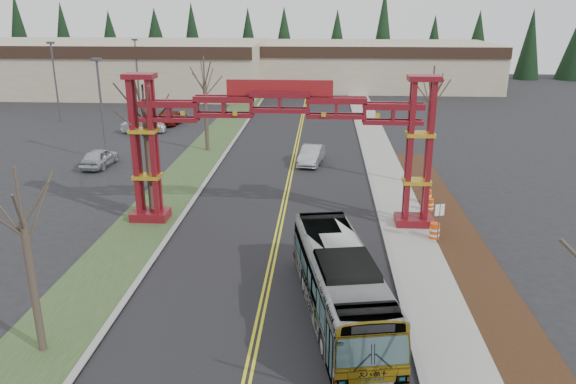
# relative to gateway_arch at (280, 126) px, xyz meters

# --- Properties ---
(road) EXTENTS (12.00, 110.00, 0.02)m
(road) POSITION_rel_gateway_arch_xyz_m (-0.00, 7.00, -5.97)
(road) COLOR black
(road) RESTS_ON ground
(lane_line_left) EXTENTS (0.12, 100.00, 0.01)m
(lane_line_left) POSITION_rel_gateway_arch_xyz_m (-0.12, 7.00, -5.96)
(lane_line_left) COLOR yellow
(lane_line_left) RESTS_ON road
(lane_line_right) EXTENTS (0.12, 100.00, 0.01)m
(lane_line_right) POSITION_rel_gateway_arch_xyz_m (0.12, 7.00, -5.96)
(lane_line_right) COLOR yellow
(lane_line_right) RESTS_ON road
(curb_right) EXTENTS (0.30, 110.00, 0.15)m
(curb_right) POSITION_rel_gateway_arch_xyz_m (6.15, 7.00, -5.91)
(curb_right) COLOR gray
(curb_right) RESTS_ON ground
(sidewalk_right) EXTENTS (2.60, 110.00, 0.14)m
(sidewalk_right) POSITION_rel_gateway_arch_xyz_m (7.60, 7.00, -5.91)
(sidewalk_right) COLOR gray
(sidewalk_right) RESTS_ON ground
(landscape_strip) EXTENTS (2.60, 50.00, 0.12)m
(landscape_strip) POSITION_rel_gateway_arch_xyz_m (10.20, -8.00, -5.92)
(landscape_strip) COLOR black
(landscape_strip) RESTS_ON ground
(grass_median) EXTENTS (4.00, 110.00, 0.08)m
(grass_median) POSITION_rel_gateway_arch_xyz_m (-8.00, 7.00, -5.94)
(grass_median) COLOR #2E4522
(grass_median) RESTS_ON ground
(curb_left) EXTENTS (0.30, 110.00, 0.15)m
(curb_left) POSITION_rel_gateway_arch_xyz_m (-6.15, 7.00, -5.91)
(curb_left) COLOR gray
(curb_left) RESTS_ON ground
(gateway_arch) EXTENTS (18.20, 1.60, 8.90)m
(gateway_arch) POSITION_rel_gateway_arch_xyz_m (0.00, 0.00, 0.00)
(gateway_arch) COLOR #5D0C14
(gateway_arch) RESTS_ON ground
(retail_building_west) EXTENTS (46.00, 22.30, 7.50)m
(retail_building_west) POSITION_rel_gateway_arch_xyz_m (-30.00, 53.96, -2.22)
(retail_building_west) COLOR tan
(retail_building_west) RESTS_ON ground
(retail_building_east) EXTENTS (38.00, 20.30, 7.00)m
(retail_building_east) POSITION_rel_gateway_arch_xyz_m (10.00, 61.95, -2.47)
(retail_building_east) COLOR tan
(retail_building_east) RESTS_ON ground
(conifer_treeline) EXTENTS (116.10, 5.60, 13.00)m
(conifer_treeline) POSITION_rel_gateway_arch_xyz_m (0.25, 74.00, 0.50)
(conifer_treeline) COLOR black
(conifer_treeline) RESTS_ON ground
(transit_bus) EXTENTS (4.45, 11.19, 3.04)m
(transit_bus) POSITION_rel_gateway_arch_xyz_m (3.33, -10.57, -4.46)
(transit_bus) COLOR #939499
(transit_bus) RESTS_ON ground
(silver_sedan) EXTENTS (2.29, 4.79, 1.51)m
(silver_sedan) POSITION_rel_gateway_arch_xyz_m (1.55, 13.59, -5.23)
(silver_sedan) COLOR #A5A8AD
(silver_sedan) RESTS_ON ground
(parked_car_near_a) EXTENTS (2.02, 4.58, 1.53)m
(parked_car_near_a) POSITION_rel_gateway_arch_xyz_m (-15.75, 11.67, -5.22)
(parked_car_near_a) COLOR #B2B7BA
(parked_car_near_a) RESTS_ON ground
(parked_car_mid_a) EXTENTS (2.97, 5.47, 1.50)m
(parked_car_mid_a) POSITION_rel_gateway_arch_xyz_m (-14.40, 29.33, -5.23)
(parked_car_mid_a) COLOR maroon
(parked_car_mid_a) RESTS_ON ground
(parked_car_far_a) EXTENTS (4.50, 1.92, 1.44)m
(parked_car_far_a) POSITION_rel_gateway_arch_xyz_m (-16.13, 24.58, -5.26)
(parked_car_far_a) COLOR #ABABB2
(parked_car_far_a) RESTS_ON ground
(bare_tree_median_near) EXTENTS (2.95, 2.95, 7.30)m
(bare_tree_median_near) POSITION_rel_gateway_arch_xyz_m (-8.00, -13.89, -0.67)
(bare_tree_median_near) COLOR #382D26
(bare_tree_median_near) RESTS_ON ground
(bare_tree_median_mid) EXTENTS (3.31, 3.31, 8.22)m
(bare_tree_median_mid) POSITION_rel_gateway_arch_xyz_m (-8.00, 0.40, 0.01)
(bare_tree_median_mid) COLOR #382D26
(bare_tree_median_mid) RESTS_ON ground
(bare_tree_median_far) EXTENTS (3.47, 3.47, 8.43)m
(bare_tree_median_far) POSITION_rel_gateway_arch_xyz_m (-8.00, 17.48, 0.12)
(bare_tree_median_far) COLOR #382D26
(bare_tree_median_far) RESTS_ON ground
(bare_tree_right_far) EXTENTS (3.21, 3.21, 8.66)m
(bare_tree_right_far) POSITION_rel_gateway_arch_xyz_m (10.00, 7.93, 0.51)
(bare_tree_right_far) COLOR #382D26
(bare_tree_right_far) RESTS_ON ground
(light_pole_near) EXTENTS (0.74, 0.37, 8.55)m
(light_pole_near) POSITION_rel_gateway_arch_xyz_m (-15.90, 13.52, -1.03)
(light_pole_near) COLOR #3F3F44
(light_pole_near) RESTS_ON ground
(light_pole_mid) EXTENTS (0.77, 0.38, 8.87)m
(light_pole_mid) POSITION_rel_gateway_arch_xyz_m (-27.42, 29.70, -0.85)
(light_pole_mid) COLOR #3F3F44
(light_pole_mid) RESTS_ON ground
(light_pole_far) EXTENTS (0.74, 0.37, 8.49)m
(light_pole_far) POSITION_rel_gateway_arch_xyz_m (-22.47, 42.97, -1.07)
(light_pole_far) COLOR #3F3F44
(light_pole_far) RESTS_ON ground
(street_sign) EXTENTS (0.53, 0.20, 2.37)m
(street_sign) POSITION_rel_gateway_arch_xyz_m (8.87, -2.74, -4.28)
(street_sign) COLOR #3F3F44
(street_sign) RESTS_ON ground
(barrel_south) EXTENTS (0.56, 0.56, 1.04)m
(barrel_south) POSITION_rel_gateway_arch_xyz_m (8.82, -2.15, -5.46)
(barrel_south) COLOR #E34B0C
(barrel_south) RESTS_ON ground
(barrel_mid) EXTENTS (0.49, 0.49, 0.91)m
(barrel_mid) POSITION_rel_gateway_arch_xyz_m (9.35, 2.41, -5.53)
(barrel_mid) COLOR #E34B0C
(barrel_mid) RESTS_ON ground
(barrel_north) EXTENTS (0.57, 0.57, 1.06)m
(barrel_north) POSITION_rel_gateway_arch_xyz_m (9.42, 3.83, -5.45)
(barrel_north) COLOR #E34B0C
(barrel_north) RESTS_ON ground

